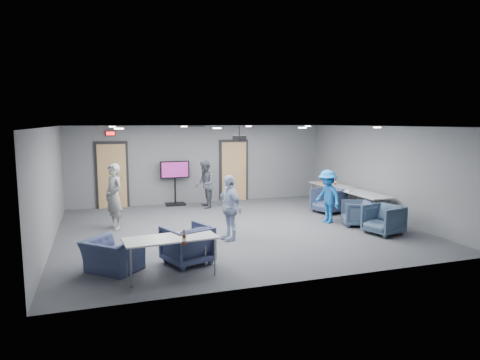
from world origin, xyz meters
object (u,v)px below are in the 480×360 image
object	(u,v)px
table_right_b	(365,195)
bottle_right	(335,182)
chair_right_a	(328,200)
table_front_left	(170,240)
chair_right_b	(357,213)
chair_right_c	(383,220)
tv_stand	(175,180)
person_b	(205,184)
bottle_front	(184,239)
person_c	(229,208)
chair_front_b	(113,255)
chair_front_a	(187,244)
person_a	(114,197)
table_right_a	(332,186)
projector	(239,138)
person_d	(327,197)

from	to	relation	value
table_right_b	bottle_right	distance (m)	1.91
chair_right_a	table_front_left	distance (m)	6.86
chair_right_b	chair_right_c	world-z (taller)	chair_right_c
tv_stand	person_b	bearing A→B (deg)	-41.78
chair_right_a	bottle_front	distance (m)	7.08
person_c	chair_right_c	distance (m)	3.93
chair_front_b	chair_right_c	bearing A→B (deg)	-130.54
chair_right_b	chair_front_a	xyz separation A→B (m)	(-5.03, -1.66, 0.05)
chair_right_b	person_a	bearing A→B (deg)	-83.50
chair_right_b	table_right_a	distance (m)	2.77
table_front_left	bottle_right	distance (m)	8.02
person_c	table_right_b	bearing A→B (deg)	86.41
person_b	table_right_b	xyz separation A→B (m)	(4.11, -2.98, -0.10)
tv_stand	projector	size ratio (longest dim) A/B	3.51
person_a	chair_front_a	distance (m)	3.63
bottle_right	tv_stand	bearing A→B (deg)	160.01
tv_stand	projector	xyz separation A→B (m)	(1.05, -3.78, 1.55)
person_b	person_d	distance (m)	4.18
chair_front_a	table_right_b	world-z (taller)	chair_front_a
chair_right_a	projector	distance (m)	3.97
person_a	chair_right_c	distance (m)	6.97
table_right_a	chair_front_a	bearing A→B (deg)	126.53
person_b	table_front_left	bearing A→B (deg)	-13.32
projector	tv_stand	bearing A→B (deg)	123.82
chair_front_a	table_right_a	xyz separation A→B (m)	(5.80, 4.30, 0.30)
table_right_a	bottle_front	distance (m)	8.16
bottle_front	projector	size ratio (longest dim) A/B	0.62
person_c	table_right_b	xyz separation A→B (m)	(4.49, 0.98, -0.10)
projector	table_right_a	bearing A→B (deg)	44.57
chair_right_a	tv_stand	bearing A→B (deg)	-138.97
person_b	person_c	size ratio (longest dim) A/B	1.00
chair_front_a	chair_front_b	xyz separation A→B (m)	(-1.43, 0.00, -0.08)
chair_front_a	projector	bearing A→B (deg)	-148.98
chair_right_a	table_front_left	xyz separation A→B (m)	(-5.58, -3.98, 0.29)
tv_stand	projector	bearing A→B (deg)	-74.46
chair_right_c	table_right_b	size ratio (longest dim) A/B	0.47
chair_front_a	bottle_right	bearing A→B (deg)	-164.47
chair_right_c	table_right_b	distance (m)	1.88
person_c	person_d	world-z (taller)	person_c
person_a	table_right_a	size ratio (longest dim) A/B	0.94
chair_right_c	table_front_left	bearing A→B (deg)	-90.39
person_c	tv_stand	size ratio (longest dim) A/B	1.04
chair_front_b	table_front_left	size ratio (longest dim) A/B	0.55
table_front_left	projector	bearing A→B (deg)	46.97
bottle_front	tv_stand	distance (m)	7.37
person_a	person_b	bearing A→B (deg)	95.36
person_b	bottle_right	xyz separation A→B (m)	(4.24, -1.09, 0.04)
table_front_left	tv_stand	distance (m)	6.87
chair_front_b	bottle_front	bearing A→B (deg)	179.04
chair_right_b	person_c	bearing A→B (deg)	-64.51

